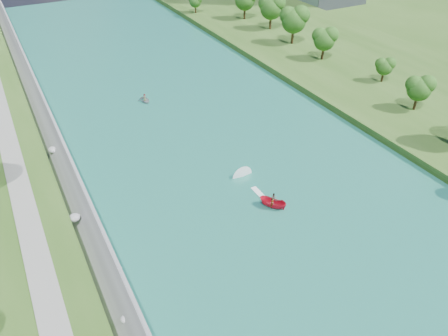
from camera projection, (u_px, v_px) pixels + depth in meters
ground at (286, 220)px, 62.62m from camera, size 260.00×260.00×0.00m
river_water at (221, 153)px, 77.06m from camera, size 55.00×240.00×0.10m
berm_east at (420, 93)px, 95.83m from camera, size 44.00×240.00×1.50m
riprap_bank at (71, 189)px, 65.60m from camera, size 4.14×236.00×4.05m
riverside_path at (20, 191)px, 62.46m from camera, size 3.00×200.00×0.10m
trees_east at (325, 43)px, 104.98m from camera, size 18.23×141.05×11.83m
motorboat at (267, 198)px, 65.58m from camera, size 3.76×18.89×2.07m
raft at (145, 100)px, 93.52m from camera, size 2.69×3.54×1.72m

